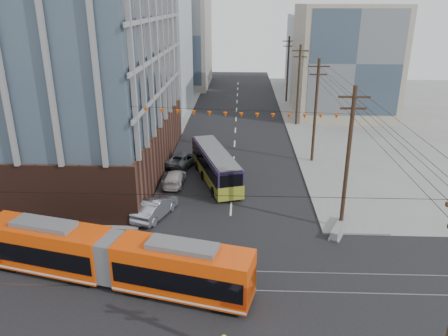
# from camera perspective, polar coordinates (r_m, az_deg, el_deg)

# --- Properties ---
(ground) EXTENTS (160.00, 160.00, 0.00)m
(ground) POSITION_cam_1_polar(r_m,az_deg,el_deg) (25.06, 0.05, -19.72)
(ground) COLOR slate
(bg_bldg_nw_near) EXTENTS (18.00, 16.00, 18.00)m
(bg_bldg_nw_near) POSITION_cam_1_polar(r_m,az_deg,el_deg) (73.55, -12.08, 14.78)
(bg_bldg_nw_near) COLOR #8C99A5
(bg_bldg_nw_near) RESTS_ON ground
(bg_bldg_ne_near) EXTENTS (14.00, 14.00, 16.00)m
(bg_bldg_ne_near) POSITION_cam_1_polar(r_m,az_deg,el_deg) (69.22, 15.44, 13.31)
(bg_bldg_ne_near) COLOR gray
(bg_bldg_ne_near) RESTS_ON ground
(bg_bldg_nw_far) EXTENTS (16.00, 18.00, 20.00)m
(bg_bldg_nw_far) POSITION_cam_1_polar(r_m,az_deg,el_deg) (92.40, -7.20, 16.86)
(bg_bldg_nw_far) COLOR gray
(bg_bldg_nw_far) RESTS_ON ground
(bg_bldg_ne_far) EXTENTS (16.00, 16.00, 14.00)m
(bg_bldg_ne_far) POSITION_cam_1_polar(r_m,az_deg,el_deg) (89.18, 13.88, 14.35)
(bg_bldg_ne_far) COLOR #8C99A5
(bg_bldg_ne_far) RESTS_ON ground
(utility_pole_far) EXTENTS (0.30, 0.30, 11.00)m
(utility_pole_far) POSITION_cam_1_polar(r_m,az_deg,el_deg) (76.17, 8.32, 12.56)
(utility_pole_far) COLOR black
(utility_pole_far) RESTS_ON ground
(streetcar) EXTENTS (17.52, 6.66, 3.36)m
(streetcar) POSITION_cam_1_polar(r_m,az_deg,el_deg) (27.97, -14.41, -11.38)
(streetcar) COLOR #DA3F07
(streetcar) RESTS_ON ground
(city_bus) EXTENTS (5.57, 11.13, 3.10)m
(city_bus) POSITION_cam_1_polar(r_m,az_deg,el_deg) (42.04, -1.12, 0.35)
(city_bus) COLOR #261B3F
(city_bus) RESTS_ON ground
(parked_car_silver) EXTENTS (3.26, 5.21, 1.62)m
(parked_car_silver) POSITION_cam_1_polar(r_m,az_deg,el_deg) (35.69, -9.00, -5.12)
(parked_car_silver) COLOR gray
(parked_car_silver) RESTS_ON ground
(parked_car_white) EXTENTS (1.95, 4.52, 1.29)m
(parked_car_white) POSITION_cam_1_polar(r_m,az_deg,el_deg) (41.64, -6.49, -1.32)
(parked_car_white) COLOR #BBB2B3
(parked_car_white) RESTS_ON ground
(parked_car_grey) EXTENTS (3.95, 5.51, 1.39)m
(parked_car_grey) POSITION_cam_1_polar(r_m,az_deg,el_deg) (46.45, -5.25, 1.18)
(parked_car_grey) COLOR #585F65
(parked_car_grey) RESTS_ON ground
(jersey_barrier) EXTENTS (2.23, 3.61, 0.72)m
(jersey_barrier) POSITION_cam_1_polar(r_m,az_deg,el_deg) (34.42, 14.83, -7.47)
(jersey_barrier) COLOR gray
(jersey_barrier) RESTS_ON ground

